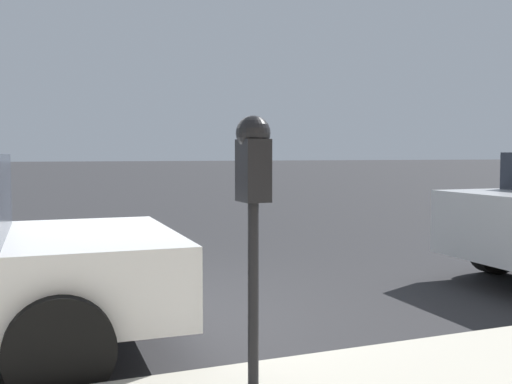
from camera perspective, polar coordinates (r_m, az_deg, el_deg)
name	(u,v)px	position (r m, az deg, el deg)	size (l,w,h in m)	color
ground_plane	(124,308)	(5.86, -12.45, -10.77)	(220.00, 220.00, 0.00)	#2B2B2D
parking_meter	(253,181)	(3.26, -0.27, 1.05)	(0.21, 0.19, 1.50)	black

